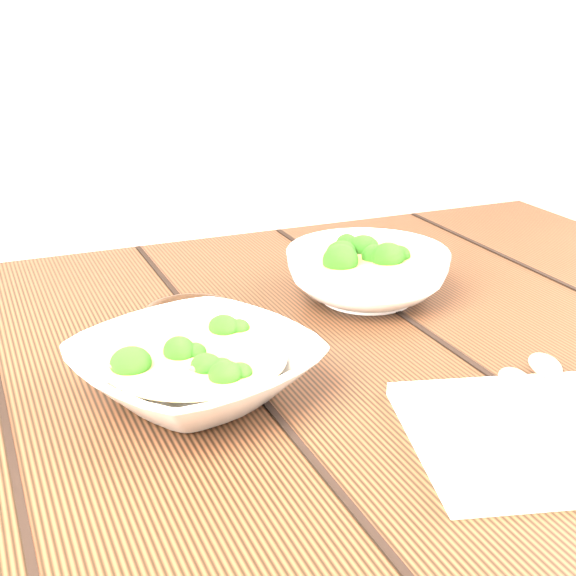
{
  "coord_description": "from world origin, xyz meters",
  "views": [
    {
      "loc": [
        -0.23,
        -0.61,
        1.07
      ],
      "look_at": [
        0.05,
        0.05,
        0.8
      ],
      "focal_mm": 50.0,
      "sensor_mm": 36.0,
      "label": 1
    }
  ],
  "objects": [
    {
      "name": "spoon_left",
      "position": [
        0.16,
        -0.16,
        0.76
      ],
      "size": [
        0.09,
        0.16,
        0.01
      ],
      "color": "#BAB6A4",
      "rests_on": "napkin"
    },
    {
      "name": "spoon_right",
      "position": [
        0.2,
        -0.15,
        0.76
      ],
      "size": [
        0.09,
        0.16,
        0.01
      ],
      "color": "#BAB6A4",
      "rests_on": "napkin"
    },
    {
      "name": "napkin",
      "position": [
        0.16,
        -0.2,
        0.76
      ],
      "size": [
        0.25,
        0.22,
        0.01
      ],
      "primitive_type": "cube",
      "rotation": [
        0.0,
        0.0,
        -0.27
      ],
      "color": "beige",
      "rests_on": "table"
    },
    {
      "name": "soup_bowl_front",
      "position": [
        -0.07,
        -0.03,
        0.78
      ],
      "size": [
        0.25,
        0.25,
        0.05
      ],
      "color": "silver",
      "rests_on": "table"
    },
    {
      "name": "soup_bowl_back",
      "position": [
        0.17,
        0.11,
        0.78
      ],
      "size": [
        0.22,
        0.22,
        0.06
      ],
      "color": "silver",
      "rests_on": "table"
    },
    {
      "name": "table",
      "position": [
        0.0,
        0.0,
        0.63
      ],
      "size": [
        1.2,
        0.8,
        0.75
      ],
      "color": "#361C0F",
      "rests_on": "ground"
    },
    {
      "name": "trivet",
      "position": [
        -0.03,
        0.1,
        0.76
      ],
      "size": [
        0.12,
        0.12,
        0.03
      ],
      "primitive_type": "torus",
      "rotation": [
        0.0,
        0.0,
        0.21
      ],
      "color": "black",
      "rests_on": "table"
    }
  ]
}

